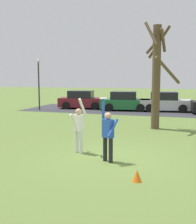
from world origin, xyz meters
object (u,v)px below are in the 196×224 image
(person_defender, at_px, (79,127))
(frisbee_disc, at_px, (103,98))
(parked_car_green, at_px, (125,102))
(person_catcher, at_px, (108,133))
(parked_car_maroon, at_px, (82,100))
(lamppost_by_lot, at_px, (39,79))
(parked_car_silver, at_px, (165,102))
(field_cone_orange, at_px, (137,176))
(bare_tree_tall, at_px, (157,73))

(person_defender, height_order, frisbee_disc, frisbee_disc)
(frisbee_disc, distance_m, parked_car_green, 14.44)
(person_catcher, distance_m, parked_car_maroon, 15.98)
(parked_car_maroon, relative_size, lamppost_by_lot, 1.01)
(parked_car_silver, relative_size, field_cone_orange, 13.46)
(frisbee_disc, bearing_deg, bare_tree_tall, 80.23)
(person_catcher, relative_size, person_defender, 1.02)
(person_catcher, xyz_separation_m, frisbee_disc, (-0.19, 0.11, 1.11))
(person_catcher, distance_m, person_defender, 1.52)
(lamppost_by_lot, height_order, field_cone_orange, lamppost_by_lot)
(person_defender, xyz_separation_m, field_cone_orange, (2.52, -2.23, -0.82))
(person_defender, distance_m, parked_car_maroon, 14.79)
(parked_car_maroon, bearing_deg, parked_car_green, -12.71)
(parked_car_green, xyz_separation_m, field_cone_orange, (3.59, -15.80, -0.57))
(parked_car_maroon, distance_m, parked_car_silver, 7.21)
(frisbee_disc, height_order, parked_car_green, frisbee_disc)
(person_catcher, height_order, person_defender, person_catcher)
(person_defender, bearing_deg, lamppost_by_lot, 154.59)
(parked_car_maroon, bearing_deg, parked_car_silver, -7.49)
(frisbee_disc, relative_size, field_cone_orange, 0.77)
(parked_car_maroon, bearing_deg, person_catcher, -74.39)
(parked_car_maroon, relative_size, field_cone_orange, 13.46)
(person_defender, bearing_deg, field_cone_orange, -11.58)
(parked_car_silver, bearing_deg, field_cone_orange, -96.58)
(parked_car_silver, bearing_deg, bare_tree_tall, -97.49)
(field_cone_orange, bearing_deg, lamppost_by_lot, 127.27)
(parked_car_silver, height_order, bare_tree_tall, bare_tree_tall)
(person_catcher, bearing_deg, person_defender, 0.00)
(parked_car_green, height_order, field_cone_orange, parked_car_green)
(frisbee_disc, bearing_deg, parked_car_green, 98.75)
(frisbee_disc, bearing_deg, lamppost_by_lot, 126.70)
(parked_car_silver, height_order, lamppost_by_lot, lamppost_by_lot)
(person_defender, height_order, lamppost_by_lot, lamppost_by_lot)
(parked_car_maroon, bearing_deg, lamppost_by_lot, -152.74)
(person_catcher, height_order, frisbee_disc, frisbee_disc)
(frisbee_disc, distance_m, lamppost_by_lot, 15.46)
(person_catcher, distance_m, frisbee_disc, 1.13)
(frisbee_disc, xyz_separation_m, field_cone_orange, (1.40, -1.59, -1.93))
(parked_car_silver, distance_m, bare_tree_tall, 8.48)
(person_catcher, distance_m, field_cone_orange, 2.07)
(bare_tree_tall, distance_m, field_cone_orange, 8.49)
(parked_car_green, xyz_separation_m, parked_car_silver, (3.25, 0.38, 0.00))
(bare_tree_tall, relative_size, field_cone_orange, 17.67)
(parked_car_maroon, xyz_separation_m, parked_car_green, (3.96, -0.34, 0.00))
(person_defender, distance_m, parked_car_green, 13.61)
(field_cone_orange, bearing_deg, bare_tree_tall, 92.11)
(parked_car_green, bearing_deg, person_catcher, -88.33)
(parked_car_green, height_order, bare_tree_tall, bare_tree_tall)
(field_cone_orange, bearing_deg, frisbee_disc, 131.41)
(bare_tree_tall, bearing_deg, lamppost_by_lot, 149.99)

